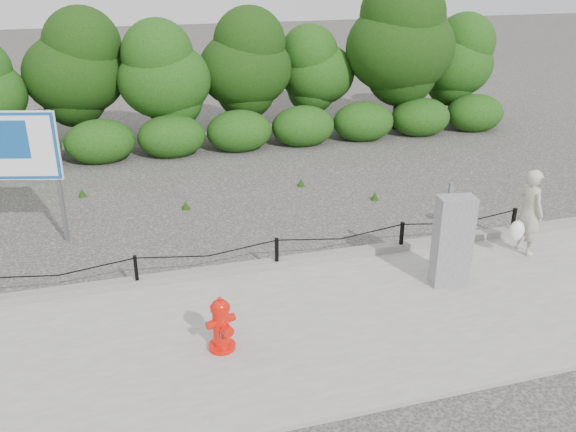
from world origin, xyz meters
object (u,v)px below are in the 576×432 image
at_px(utility_cabinet, 452,241).
at_px(advertising_sign, 15,152).
at_px(fire_hydrant, 221,325).
at_px(pedestrian, 529,213).

distance_m(utility_cabinet, advertising_sign, 8.29).
distance_m(fire_hydrant, pedestrian, 6.38).
distance_m(pedestrian, utility_cabinet, 2.14).
bearing_deg(utility_cabinet, fire_hydrant, -160.33).
relative_size(fire_hydrant, pedestrian, 0.51).
xyz_separation_m(fire_hydrant, advertising_sign, (-3.02, 4.83, 1.42)).
xyz_separation_m(pedestrian, advertising_sign, (-9.21, 3.35, 1.01)).
height_order(fire_hydrant, utility_cabinet, utility_cabinet).
bearing_deg(utility_cabinet, pedestrian, 27.23).
relative_size(fire_hydrant, advertising_sign, 0.31).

